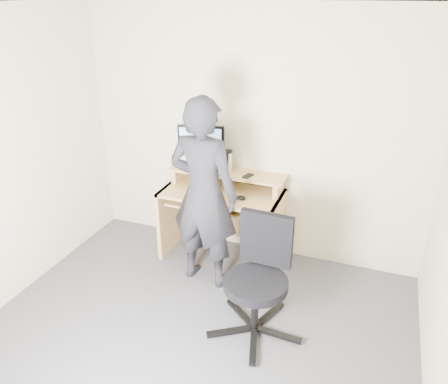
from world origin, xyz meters
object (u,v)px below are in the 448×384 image
Objects in this scene: person at (204,195)px; office_chair at (259,273)px; monitor at (201,143)px; desk at (224,207)px.

office_chair is at bearing 150.06° from person.
person is at bearing -76.35° from monitor.
office_chair is 0.90m from person.
person is (0.27, -0.58, -0.27)m from monitor.
desk is 0.66× the size of person.
desk is 0.70m from monitor.
person is at bearing -91.45° from desk.
monitor is (-0.28, 0.08, 0.63)m from desk.
person reaches higher than office_chair.
person reaches higher than desk.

